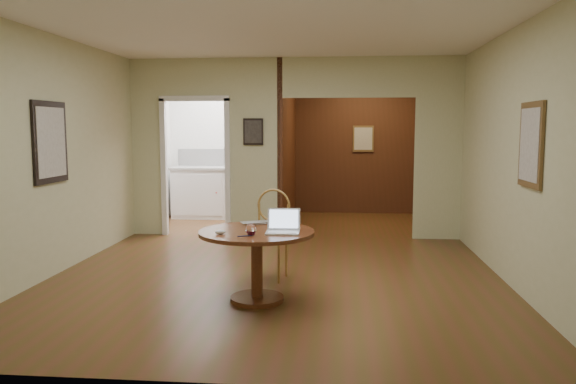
# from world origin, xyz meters

# --- Properties ---
(floor) EXTENTS (5.00, 5.00, 0.00)m
(floor) POSITION_xyz_m (0.00, 0.00, 0.00)
(floor) COLOR #4D3616
(floor) RESTS_ON ground
(room_shell) EXTENTS (5.20, 7.50, 5.00)m
(room_shell) POSITION_xyz_m (-0.47, 3.10, 1.29)
(room_shell) COLOR white
(room_shell) RESTS_ON ground
(dining_table) EXTENTS (1.10, 1.10, 0.69)m
(dining_table) POSITION_xyz_m (-0.08, -0.74, 0.51)
(dining_table) COLOR brown
(dining_table) RESTS_ON ground
(chair) EXTENTS (0.48, 0.48, 0.99)m
(chair) POSITION_xyz_m (-0.04, 0.13, 0.55)
(chair) COLOR #A7723B
(chair) RESTS_ON ground
(open_laptop) EXTENTS (0.31, 0.27, 0.22)m
(open_laptop) POSITION_xyz_m (0.18, -0.80, 0.75)
(open_laptop) COLOR silver
(open_laptop) RESTS_ON dining_table
(closed_laptop) EXTENTS (0.40, 0.34, 0.03)m
(closed_laptop) POSITION_xyz_m (-0.11, -0.41, 0.70)
(closed_laptop) COLOR silver
(closed_laptop) RESTS_ON dining_table
(mouse) EXTENTS (0.11, 0.08, 0.04)m
(mouse) POSITION_xyz_m (-0.38, -0.95, 0.71)
(mouse) COLOR silver
(mouse) RESTS_ON dining_table
(wine_glass) EXTENTS (0.10, 0.10, 0.11)m
(wine_glass) POSITION_xyz_m (-0.09, -0.98, 0.74)
(wine_glass) COLOR white
(wine_glass) RESTS_ON dining_table
(pen) EXTENTS (0.13, 0.05, 0.01)m
(pen) POSITION_xyz_m (-0.14, -1.03, 0.69)
(pen) COLOR #0B1B52
(pen) RESTS_ON dining_table
(kitchen_cabinet) EXTENTS (2.06, 0.60, 0.94)m
(kitchen_cabinet) POSITION_xyz_m (-1.35, 4.20, 0.47)
(kitchen_cabinet) COLOR white
(kitchen_cabinet) RESTS_ON ground
(grocery_bag) EXTENTS (0.38, 0.34, 0.33)m
(grocery_bag) POSITION_xyz_m (-0.72, 4.20, 1.10)
(grocery_bag) COLOR beige
(grocery_bag) RESTS_ON kitchen_cabinet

